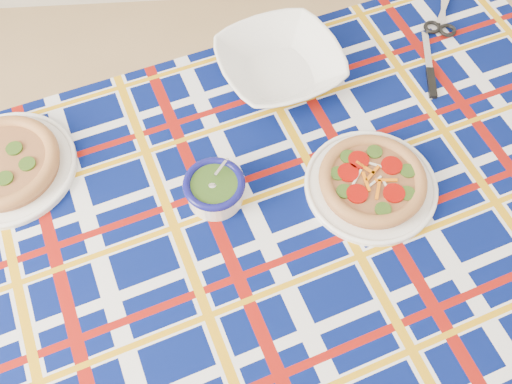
{
  "coord_description": "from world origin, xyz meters",
  "views": [
    {
      "loc": [
        0.12,
        -0.0,
        1.71
      ],
      "look_at": [
        0.16,
        0.58,
        0.73
      ],
      "focal_mm": 40.0,
      "sensor_mm": 36.0,
      "label": 1
    }
  ],
  "objects_px": {
    "main_focaccia_plate": "(372,180)",
    "pesto_bowl": "(215,188)",
    "dining_table": "(290,224)",
    "serving_bowl": "(280,65)"
  },
  "relations": [
    {
      "from": "main_focaccia_plate",
      "to": "pesto_bowl",
      "type": "xyz_separation_m",
      "value": [
        -0.32,
        -0.0,
        0.01
      ]
    },
    {
      "from": "pesto_bowl",
      "to": "serving_bowl",
      "type": "distance_m",
      "value": 0.36
    },
    {
      "from": "main_focaccia_plate",
      "to": "dining_table",
      "type": "bearing_deg",
      "value": -167.49
    },
    {
      "from": "dining_table",
      "to": "pesto_bowl",
      "type": "bearing_deg",
      "value": 148.54
    },
    {
      "from": "main_focaccia_plate",
      "to": "pesto_bowl",
      "type": "bearing_deg",
      "value": -179.8
    },
    {
      "from": "main_focaccia_plate",
      "to": "serving_bowl",
      "type": "xyz_separation_m",
      "value": [
        -0.16,
        0.32,
        0.01
      ]
    },
    {
      "from": "main_focaccia_plate",
      "to": "serving_bowl",
      "type": "distance_m",
      "value": 0.36
    },
    {
      "from": "dining_table",
      "to": "main_focaccia_plate",
      "type": "distance_m",
      "value": 0.2
    },
    {
      "from": "dining_table",
      "to": "main_focaccia_plate",
      "type": "relative_size",
      "value": 6.1
    },
    {
      "from": "dining_table",
      "to": "pesto_bowl",
      "type": "xyz_separation_m",
      "value": [
        -0.15,
        0.04,
        0.11
      ]
    }
  ]
}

